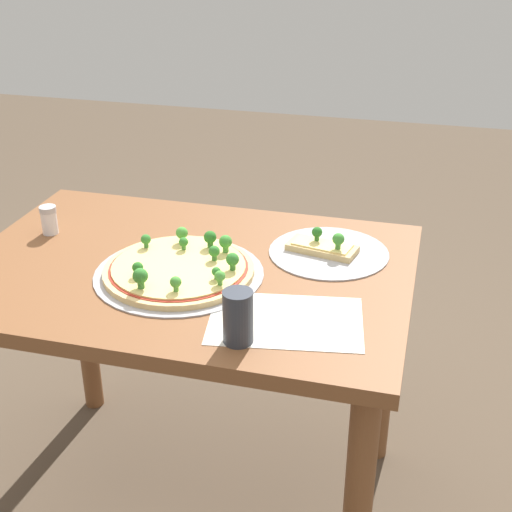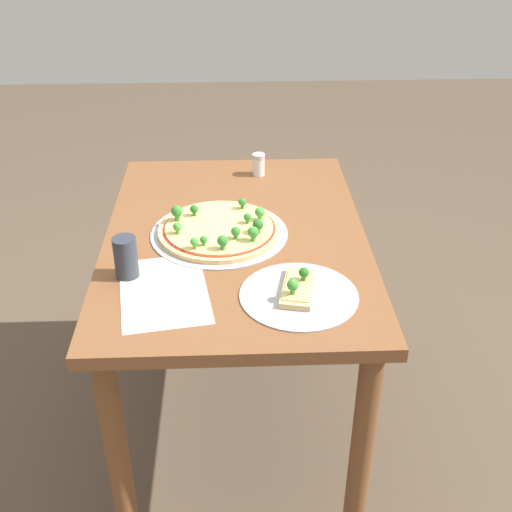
# 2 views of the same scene
# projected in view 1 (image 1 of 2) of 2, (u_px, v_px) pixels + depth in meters

# --- Properties ---
(ground_plane) EXTENTS (8.00, 8.00, 0.00)m
(ground_plane) POSITION_uv_depth(u_px,v_px,m) (197.00, 497.00, 2.02)
(ground_plane) COLOR brown
(dining_table) EXTENTS (1.06, 0.74, 0.74)m
(dining_table) POSITION_uv_depth(u_px,v_px,m) (188.00, 307.00, 1.74)
(dining_table) COLOR brown
(dining_table) RESTS_ON ground_plane
(pizza_tray_whole) EXTENTS (0.39, 0.39, 0.07)m
(pizza_tray_whole) POSITION_uv_depth(u_px,v_px,m) (180.00, 269.00, 1.64)
(pizza_tray_whole) COLOR #A3A3A8
(pizza_tray_whole) RESTS_ON dining_table
(pizza_tray_slice) EXTENTS (0.29, 0.29, 0.06)m
(pizza_tray_slice) POSITION_uv_depth(u_px,v_px,m) (326.00, 249.00, 1.75)
(pizza_tray_slice) COLOR #A3A3A8
(pizza_tray_slice) RESTS_ON dining_table
(drinking_cup) EXTENTS (0.06, 0.06, 0.11)m
(drinking_cup) POSITION_uv_depth(u_px,v_px,m) (238.00, 317.00, 1.38)
(drinking_cup) COLOR #2D333D
(drinking_cup) RESTS_ON dining_table
(condiment_shaker) EXTENTS (0.04, 0.04, 0.07)m
(condiment_shaker) POSITION_uv_depth(u_px,v_px,m) (49.00, 220.00, 1.84)
(condiment_shaker) COLOR silver
(condiment_shaker) RESTS_ON dining_table
(paper_menu) EXTENTS (0.35, 0.26, 0.00)m
(paper_menu) POSITION_uv_depth(u_px,v_px,m) (286.00, 321.00, 1.47)
(paper_menu) COLOR silver
(paper_menu) RESTS_ON dining_table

